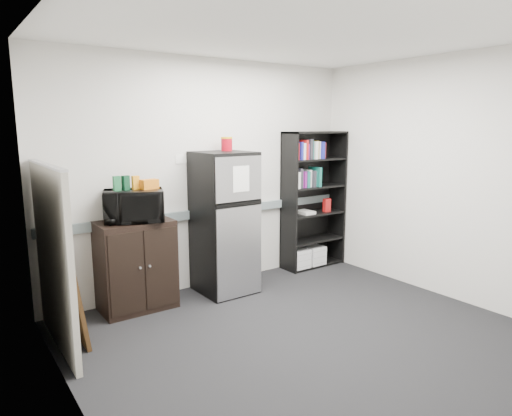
# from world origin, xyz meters

# --- Properties ---
(floor) EXTENTS (4.00, 4.00, 0.00)m
(floor) POSITION_xyz_m (0.00, 0.00, 0.00)
(floor) COLOR black
(floor) RESTS_ON ground
(wall_back) EXTENTS (4.00, 0.02, 2.70)m
(wall_back) POSITION_xyz_m (0.00, 1.75, 1.35)
(wall_back) COLOR silver
(wall_back) RESTS_ON floor
(wall_right) EXTENTS (0.02, 3.50, 2.70)m
(wall_right) POSITION_xyz_m (2.00, 0.00, 1.35)
(wall_right) COLOR silver
(wall_right) RESTS_ON floor
(wall_left) EXTENTS (0.02, 3.50, 2.70)m
(wall_left) POSITION_xyz_m (-2.00, 0.00, 1.35)
(wall_left) COLOR silver
(wall_left) RESTS_ON floor
(ceiling) EXTENTS (4.00, 3.50, 0.02)m
(ceiling) POSITION_xyz_m (0.00, 0.00, 2.70)
(ceiling) COLOR white
(ceiling) RESTS_ON wall_back
(electrical_raceway) EXTENTS (3.92, 0.05, 0.10)m
(electrical_raceway) POSITION_xyz_m (0.00, 1.72, 0.90)
(electrical_raceway) COLOR slate
(electrical_raceway) RESTS_ON wall_back
(wall_note) EXTENTS (0.14, 0.00, 0.10)m
(wall_note) POSITION_xyz_m (-0.35, 1.74, 1.55)
(wall_note) COLOR white
(wall_note) RESTS_ON wall_back
(bookshelf) EXTENTS (0.90, 0.34, 1.85)m
(bookshelf) POSITION_xyz_m (1.51, 1.57, 0.97)
(bookshelf) COLOR black
(bookshelf) RESTS_ON floor
(cubicle_partition) EXTENTS (0.06, 1.30, 1.62)m
(cubicle_partition) POSITION_xyz_m (-1.90, 1.08, 0.81)
(cubicle_partition) COLOR #9E998C
(cubicle_partition) RESTS_ON floor
(cabinet) EXTENTS (0.76, 0.51, 0.95)m
(cabinet) POSITION_xyz_m (-1.02, 1.50, 0.48)
(cabinet) COLOR black
(cabinet) RESTS_ON floor
(microwave) EXTENTS (0.69, 0.57, 0.33)m
(microwave) POSITION_xyz_m (-1.02, 1.48, 1.12)
(microwave) COLOR black
(microwave) RESTS_ON cabinet
(snack_box_a) EXTENTS (0.07, 0.05, 0.15)m
(snack_box_a) POSITION_xyz_m (-1.17, 1.52, 1.35)
(snack_box_a) COLOR #1B6035
(snack_box_a) RESTS_ON microwave
(snack_box_b) EXTENTS (0.08, 0.07, 0.15)m
(snack_box_b) POSITION_xyz_m (-1.08, 1.52, 1.35)
(snack_box_b) COLOR #0B341D
(snack_box_b) RESTS_ON microwave
(snack_box_c) EXTENTS (0.07, 0.05, 0.14)m
(snack_box_c) POSITION_xyz_m (-0.98, 1.52, 1.35)
(snack_box_c) COLOR orange
(snack_box_c) RESTS_ON microwave
(snack_bag) EXTENTS (0.19, 0.13, 0.10)m
(snack_bag) POSITION_xyz_m (-0.85, 1.47, 1.33)
(snack_bag) COLOR orange
(snack_bag) RESTS_ON microwave
(refrigerator) EXTENTS (0.62, 0.65, 1.64)m
(refrigerator) POSITION_xyz_m (0.02, 1.42, 0.82)
(refrigerator) COLOR black
(refrigerator) RESTS_ON floor
(coffee_can) EXTENTS (0.13, 0.13, 0.18)m
(coffee_can) POSITION_xyz_m (0.14, 1.55, 1.73)
(coffee_can) COLOR #A30716
(coffee_can) RESTS_ON refrigerator
(framed_poster) EXTENTS (0.14, 0.65, 0.84)m
(framed_poster) POSITION_xyz_m (-1.77, 1.13, 0.42)
(framed_poster) COLOR #301F0D
(framed_poster) RESTS_ON floor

